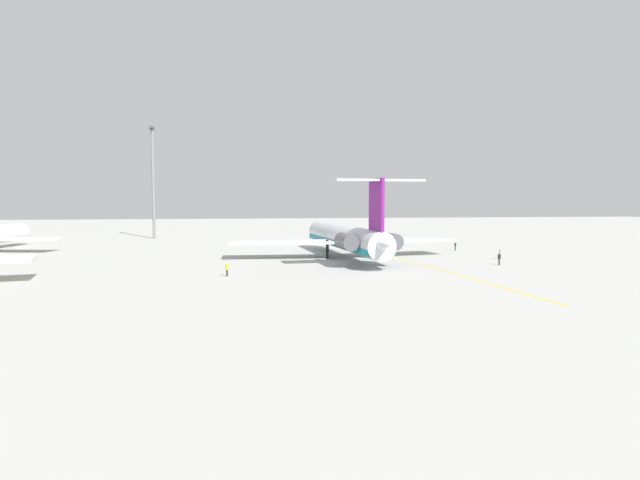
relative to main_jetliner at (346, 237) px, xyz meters
The scene contains 9 objects.
ground 13.68m from the main_jetliner, 83.68° to the right, with size 357.28×357.28×0.00m, color #ADADA8.
main_jetliner is the anchor object (origin of this frame).
ground_crew_near_nose 24.55m from the main_jetliner, 102.33° to the right, with size 0.33×0.32×1.70m.
ground_crew_near_tail 26.14m from the main_jetliner, 134.36° to the left, with size 0.27×0.39×1.72m.
ground_crew_portside 24.61m from the main_jetliner, 66.95° to the right, with size 0.26×0.41×1.64m.
ground_crew_starboard 23.72m from the main_jetliner, 121.75° to the right, with size 0.29×0.44×1.80m.
safety_cone_nose 29.06m from the main_jetliner, 31.95° to the right, with size 0.40×0.40×0.55m, color #EA590F.
taxiway_centreline 8.89m from the main_jetliner, 81.76° to the right, with size 86.54×0.36×0.01m, color gold.
light_mast 62.92m from the main_jetliner, 37.08° to the left, with size 4.00×0.70×26.69m.
Camera 1 is at (-87.04, 30.30, 9.54)m, focal length 30.45 mm.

